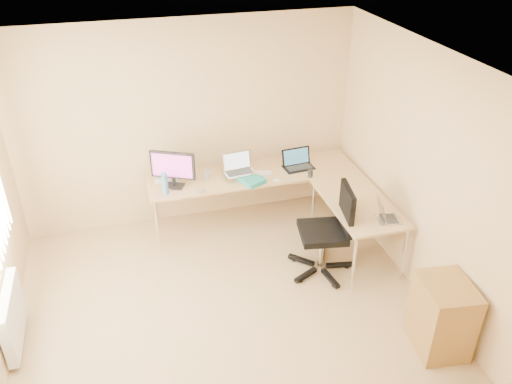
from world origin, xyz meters
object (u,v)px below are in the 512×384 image
object	(u,v)px
water_bottle	(165,184)
laptop_center	(239,164)
desk_return	(355,228)
mug	(206,175)
keyboard	(253,173)
desk_fan	(164,166)
laptop_black	(299,160)
desk_main	(253,198)
laptop_return	(390,212)
monitor	(173,169)
office_chair	(322,234)
cabinet	(442,317)

from	to	relation	value
water_bottle	laptop_center	bearing A→B (deg)	9.51
desk_return	mug	xyz separation A→B (m)	(-1.57, 1.02, 0.41)
laptop_center	mug	size ratio (longest dim) A/B	3.55
keyboard	desk_fan	size ratio (longest dim) A/B	1.47
desk_return	laptop_black	world-z (taller)	laptop_black
desk_main	mug	size ratio (longest dim) A/B	25.03
laptop_return	laptop_black	bearing A→B (deg)	31.46
monitor	laptop_black	xyz separation A→B (m)	(1.60, 0.05, -0.11)
desk_main	laptop_black	distance (m)	0.77
desk_main	laptop_return	world-z (taller)	laptop_return
laptop_black	desk_fan	world-z (taller)	desk_fan
desk_return	laptop_black	distance (m)	1.15
keyboard	monitor	bearing A→B (deg)	-162.09
desk_main	office_chair	world-z (taller)	office_chair
laptop_black	office_chair	world-z (taller)	office_chair
water_bottle	cabinet	world-z (taller)	water_bottle
monitor	cabinet	world-z (taller)	monitor
laptop_center	mug	distance (m)	0.42
monitor	water_bottle	xyz separation A→B (m)	(-0.12, -0.14, -0.10)
cabinet	desk_return	bearing A→B (deg)	102.91
laptop_black	monitor	bearing A→B (deg)	176.52
desk_main	desk_return	xyz separation A→B (m)	(0.98, -1.00, 0.00)
desk_return	laptop_center	size ratio (longest dim) A/B	3.46
desk_fan	laptop_black	bearing A→B (deg)	4.07
laptop_center	desk_fan	bearing A→B (deg)	157.66
desk_main	monitor	xyz separation A→B (m)	(-1.00, -0.08, 0.60)
water_bottle	laptop_return	world-z (taller)	water_bottle
desk_return	cabinet	xyz separation A→B (m)	(0.15, -1.56, -0.01)
desk_main	mug	xyz separation A→B (m)	(-0.59, 0.02, 0.41)
laptop_black	laptop_return	bearing A→B (deg)	-74.39
desk_fan	laptop_return	distance (m)	2.75
water_bottle	desk_main	bearing A→B (deg)	10.79
water_bottle	cabinet	xyz separation A→B (m)	(2.25, -2.35, -0.50)
desk_return	mug	distance (m)	1.91
desk_main	desk_fan	xyz separation A→B (m)	(-1.08, 0.20, 0.52)
keyboard	desk_fan	bearing A→B (deg)	-176.91
water_bottle	cabinet	bearing A→B (deg)	-46.23
monitor	water_bottle	distance (m)	0.21
desk_return	water_bottle	world-z (taller)	water_bottle
desk_main	office_chair	bearing A→B (deg)	-68.28
desk_return	laptop_return	world-z (taller)	laptop_return
desk_return	laptop_center	bearing A→B (deg)	141.17
cabinet	water_bottle	bearing A→B (deg)	141.20
desk_main	cabinet	xyz separation A→B (m)	(1.13, -2.56, -0.01)
desk_fan	cabinet	world-z (taller)	desk_fan
monitor	water_bottle	bearing A→B (deg)	-104.96
laptop_black	keyboard	distance (m)	0.62
desk_fan	keyboard	bearing A→B (deg)	-0.46
cabinet	mug	bearing A→B (deg)	131.07
office_chair	cabinet	distance (m)	1.53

